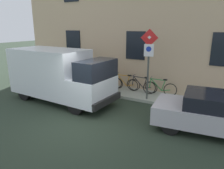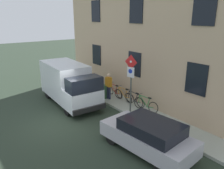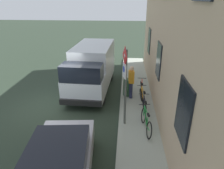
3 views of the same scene
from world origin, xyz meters
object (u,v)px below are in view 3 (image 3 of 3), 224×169
(bicycle_orange, at_px, (143,99))
(litter_bin, at_px, (127,87))
(bicycle_green, at_px, (146,121))
(pedestrian, at_px, (131,81))
(parked_hatchback, at_px, (58,167))
(bicycle_black, at_px, (144,109))
(delivery_van, at_px, (92,67))
(sign_post_stacked, at_px, (125,76))
(bicycle_red, at_px, (142,90))

(bicycle_orange, relative_size, litter_bin, 1.90)
(bicycle_green, bearing_deg, pedestrian, 3.98)
(parked_hatchback, distance_m, bicycle_green, 3.84)
(bicycle_green, distance_m, bicycle_black, 0.98)
(bicycle_green, bearing_deg, litter_bin, 6.17)
(delivery_van, bearing_deg, sign_post_stacked, 29.58)
(bicycle_red, bearing_deg, litter_bin, 80.00)
(bicycle_green, relative_size, litter_bin, 1.90)
(parked_hatchback, xyz_separation_m, bicycle_red, (2.65, 5.71, -0.22))
(bicycle_green, height_order, pedestrian, pedestrian)
(bicycle_black, height_order, bicycle_orange, same)
(sign_post_stacked, relative_size, bicycle_red, 1.85)
(bicycle_orange, distance_m, bicycle_red, 0.98)
(bicycle_orange, bearing_deg, bicycle_green, 173.76)
(bicycle_black, height_order, pedestrian, pedestrian)
(bicycle_orange, xyz_separation_m, pedestrian, (-0.58, 0.88, 0.56))
(parked_hatchback, bearing_deg, delivery_van, -4.29)
(bicycle_black, xyz_separation_m, pedestrian, (-0.58, 1.86, 0.56))
(delivery_van, bearing_deg, pedestrian, 62.83)
(litter_bin, bearing_deg, sign_post_stacked, -92.82)
(sign_post_stacked, height_order, bicycle_orange, sign_post_stacked)
(sign_post_stacked, distance_m, litter_bin, 3.24)
(delivery_van, xyz_separation_m, bicycle_red, (2.80, -1.18, -0.82))
(sign_post_stacked, xyz_separation_m, bicycle_black, (0.89, 0.63, -1.77))
(sign_post_stacked, relative_size, litter_bin, 3.53)
(sign_post_stacked, bearing_deg, litter_bin, 87.18)
(sign_post_stacked, bearing_deg, parked_hatchback, -119.38)
(bicycle_green, bearing_deg, bicycle_orange, -7.48)
(bicycle_orange, bearing_deg, litter_bin, 27.04)
(bicycle_red, bearing_deg, bicycle_black, -177.27)
(delivery_van, height_order, bicycle_red, delivery_van)
(bicycle_green, relative_size, bicycle_orange, 1.00)
(sign_post_stacked, height_order, bicycle_green, sign_post_stacked)
(bicycle_green, bearing_deg, delivery_van, 26.74)
(bicycle_red, distance_m, pedestrian, 0.81)
(bicycle_green, distance_m, bicycle_orange, 1.96)
(bicycle_orange, distance_m, pedestrian, 1.19)
(bicycle_black, distance_m, litter_bin, 2.26)
(parked_hatchback, xyz_separation_m, litter_bin, (1.89, 5.88, -0.14))
(sign_post_stacked, xyz_separation_m, parked_hatchback, (-1.76, -3.12, -1.55))
(litter_bin, bearing_deg, delivery_van, 153.72)
(bicycle_black, bearing_deg, delivery_van, 40.24)
(delivery_van, relative_size, bicycle_black, 3.16)
(bicycle_black, relative_size, litter_bin, 1.90)
(bicycle_red, bearing_deg, bicycle_green, -177.27)
(sign_post_stacked, height_order, bicycle_red, sign_post_stacked)
(bicycle_orange, bearing_deg, bicycle_black, 173.80)
(parked_hatchback, bearing_deg, litter_bin, -23.41)
(bicycle_green, distance_m, bicycle_red, 2.93)
(sign_post_stacked, distance_m, pedestrian, 2.79)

